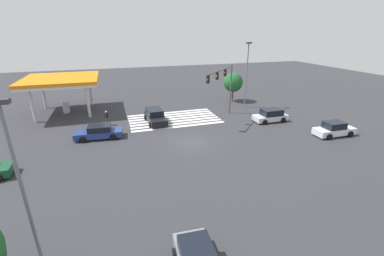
# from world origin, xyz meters

# --- Properties ---
(ground_plane) EXTENTS (116.28, 116.28, 0.00)m
(ground_plane) POSITION_xyz_m (0.00, 0.00, 0.00)
(ground_plane) COLOR #333338
(crosswalk_markings) EXTENTS (11.33, 6.30, 0.01)m
(crosswalk_markings) POSITION_xyz_m (0.00, -7.65, 0.00)
(crosswalk_markings) COLOR silver
(crosswalk_markings) RESTS_ON ground_plane
(traffic_signal_mast) EXTENTS (5.69, 5.69, 6.53)m
(traffic_signal_mast) POSITION_xyz_m (-5.91, -5.91, 4.90)
(traffic_signal_mast) COLOR #47474C
(traffic_signal_mast) RESTS_ON ground_plane
(car_0) EXTENTS (4.24, 2.08, 1.55)m
(car_0) POSITION_xyz_m (-11.32, -3.27, 0.73)
(car_0) COLOR silver
(car_0) RESTS_ON ground_plane
(car_1) EXTENTS (4.90, 2.29, 1.41)m
(car_1) POSITION_xyz_m (9.01, -3.99, 0.66)
(car_1) COLOR navy
(car_1) RESTS_ON ground_plane
(car_2) EXTENTS (2.40, 4.89, 1.64)m
(car_2) POSITION_xyz_m (2.50, -7.23, 0.77)
(car_2) COLOR black
(car_2) RESTS_ON ground_plane
(car_4) EXTENTS (4.48, 2.00, 1.55)m
(car_4) POSITION_xyz_m (-15.18, 2.82, 0.70)
(car_4) COLOR silver
(car_4) RESTS_ON ground_plane
(gas_station_canopy) EXTENTS (9.28, 9.28, 4.84)m
(gas_station_canopy) POSITION_xyz_m (13.53, -14.90, 4.35)
(gas_station_canopy) COLOR silver
(gas_station_canopy) RESTS_ON ground_plane
(pedestrian) EXTENTS (0.41, 0.41, 1.79)m
(pedestrian) POSITION_xyz_m (8.19, -7.90, 1.01)
(pedestrian) COLOR brown
(pedestrian) RESTS_ON ground_plane
(street_light_pole_a) EXTENTS (0.80, 0.36, 9.16)m
(street_light_pole_a) POSITION_xyz_m (-11.17, -9.80, 5.40)
(street_light_pole_a) COLOR slate
(street_light_pole_a) RESTS_ON ground_plane
(street_light_pole_b) EXTENTS (0.80, 0.36, 8.26)m
(street_light_pole_b) POSITION_xyz_m (11.40, 11.48, 4.93)
(street_light_pole_b) COLOR slate
(street_light_pole_b) RESTS_ON ground_plane
(tree_corner_b) EXTENTS (3.00, 3.00, 4.54)m
(tree_corner_b) POSITION_xyz_m (-10.99, -13.45, 3.03)
(tree_corner_b) COLOR brown
(tree_corner_b) RESTS_ON ground_plane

